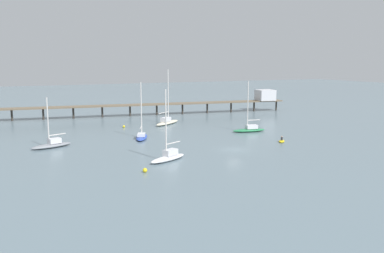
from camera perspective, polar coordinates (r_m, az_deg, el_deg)
name	(u,v)px	position (r m, az deg, el deg)	size (l,w,h in m)	color
ground_plane	(234,150)	(67.38, 5.97, -3.27)	(400.00, 400.00, 0.00)	slate
pier	(195,101)	(112.39, 0.47, 3.64)	(81.24, 15.49, 6.19)	brown
sailboat_cream	(167,121)	(93.70, -3.53, 0.77)	(8.32, 6.87, 12.64)	beige
sailboat_gray	(52,144)	(72.58, -19.14, -2.34)	(7.30, 4.30, 8.58)	gray
sailboat_green	(249,129)	(84.54, 8.09, -0.30)	(7.36, 3.17, 10.47)	#287F4C
sailboat_blue	(142,135)	(77.12, -7.12, -1.24)	(4.73, 7.59, 10.62)	#2D4CB7
sailboat_white	(168,156)	(59.69, -3.36, -4.15)	(6.94, 4.47, 10.56)	white
dinghy_yellow	(282,141)	(74.94, 12.52, -1.99)	(2.25, 2.27, 1.14)	yellow
mooring_buoy_far	(124,127)	(90.10, -9.58, 0.00)	(0.55, 0.55, 0.55)	yellow
mooring_buoy_outer	(145,170)	(53.87, -6.65, -6.14)	(0.61, 0.61, 0.61)	yellow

